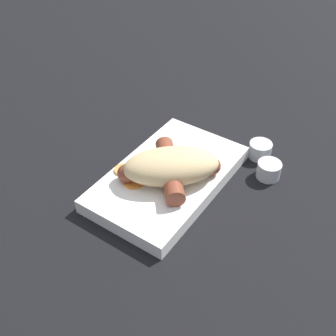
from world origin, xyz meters
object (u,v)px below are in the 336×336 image
bread_roll (171,166)px  condiment_cup_near (269,171)px  condiment_cup_far (260,151)px  food_tray (168,178)px  sausage (170,170)px

bread_roll → condiment_cup_near: bread_roll is taller
condiment_cup_far → condiment_cup_near: bearing=40.3°
food_tray → condiment_cup_near: condiment_cup_near is taller
food_tray → condiment_cup_far: (-0.16, 0.10, 0.00)m
condiment_cup_near → bread_roll: bearing=-44.8°
bread_roll → sausage: 0.01m
sausage → condiment_cup_near: 0.18m
sausage → condiment_cup_near: size_ratio=3.27×
food_tray → bread_roll: (0.01, 0.01, 0.04)m
food_tray → sausage: bearing=47.2°
sausage → condiment_cup_far: size_ratio=3.27×
bread_roll → sausage: bread_roll is taller
food_tray → condiment_cup_near: bearing=130.3°
bread_roll → condiment_cup_near: (-0.12, 0.12, -0.04)m
food_tray → bread_roll: size_ratio=1.63×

